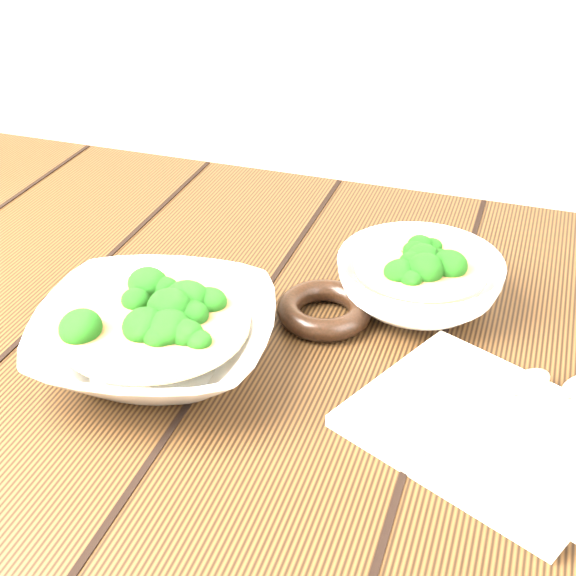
{
  "coord_description": "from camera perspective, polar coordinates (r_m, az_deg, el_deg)",
  "views": [
    {
      "loc": [
        0.24,
        -0.6,
        1.22
      ],
      "look_at": [
        0.03,
        0.03,
        0.8
      ],
      "focal_mm": 50.0,
      "sensor_mm": 36.0,
      "label": 1
    }
  ],
  "objects": [
    {
      "name": "table",
      "position": [
        0.88,
        -2.36,
        -10.15
      ],
      "size": [
        1.2,
        0.8,
        0.75
      ],
      "color": "#37230F",
      "rests_on": "ground"
    },
    {
      "name": "soup_bowl_front",
      "position": [
        0.77,
        -9.42,
        -3.39
      ],
      "size": [
        0.27,
        0.27,
        0.07
      ],
      "color": "white",
      "rests_on": "table"
    },
    {
      "name": "soup_bowl_back",
      "position": [
        0.85,
        9.29,
        0.55
      ],
      "size": [
        0.19,
        0.19,
        0.06
      ],
      "color": "white",
      "rests_on": "table"
    },
    {
      "name": "trivet",
      "position": [
        0.83,
        2.61,
        -1.56
      ],
      "size": [
        0.13,
        0.13,
        0.02
      ],
      "primitive_type": "torus",
      "rotation": [
        0.0,
        0.0,
        -0.36
      ],
      "color": "black",
      "rests_on": "table"
    },
    {
      "name": "napkin",
      "position": [
        0.71,
        13.96,
        -9.66
      ],
      "size": [
        0.27,
        0.25,
        0.01
      ],
      "primitive_type": "cube",
      "rotation": [
        0.0,
        0.0,
        -0.43
      ],
      "color": "beige",
      "rests_on": "table"
    },
    {
      "name": "spoon_left",
      "position": [
        0.73,
        15.16,
        -7.51
      ],
      "size": [
        0.11,
        0.16,
        0.01
      ],
      "color": "#BBB7A5",
      "rests_on": "napkin"
    },
    {
      "name": "spoon_right",
      "position": [
        0.75,
        18.63,
        -7.51
      ],
      "size": [
        0.12,
        0.15,
        0.01
      ],
      "color": "#BBB7A5",
      "rests_on": "napkin"
    }
  ]
}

